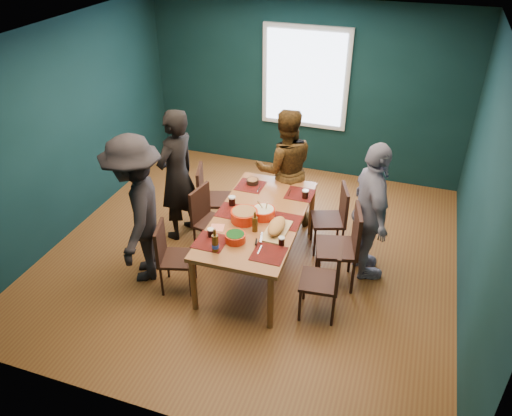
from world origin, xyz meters
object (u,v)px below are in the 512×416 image
at_px(dining_table, 259,221).
at_px(chair_left_near, 170,253).
at_px(bowl_herbs, 235,237).
at_px(cutting_board, 277,227).
at_px(person_far_left, 177,176).
at_px(person_back, 285,169).
at_px(chair_left_far, 208,194).
at_px(bowl_dumpling, 263,212).
at_px(person_right, 371,213).
at_px(chair_left_mid, 207,216).
at_px(bowl_salad, 244,215).
at_px(person_near_left, 137,210).
at_px(chair_right_near, 328,276).
at_px(chair_right_mid, 346,242).
at_px(chair_right_far, 335,214).

distance_m(dining_table, chair_left_near, 1.08).
distance_m(bowl_herbs, cutting_board, 0.48).
distance_m(person_far_left, person_back, 1.42).
height_order(chair_left_far, bowl_dumpling, bowl_dumpling).
relative_size(chair_left_far, person_far_left, 0.52).
relative_size(person_right, bowl_dumpling, 6.32).
xyz_separation_m(chair_left_mid, bowl_salad, (0.60, -0.29, 0.31)).
height_order(chair_left_mid, bowl_dumpling, bowl_dumpling).
bearing_deg(bowl_salad, person_near_left, -160.06).
bearing_deg(person_right, person_near_left, 86.70).
height_order(chair_left_far, chair_left_near, chair_left_far).
xyz_separation_m(chair_left_far, cutting_board, (1.20, -0.85, 0.28)).
relative_size(chair_left_near, chair_right_near, 0.94).
bearing_deg(bowl_dumpling, chair_right_mid, 3.28).
bearing_deg(person_far_left, chair_left_near, 34.85).
height_order(chair_left_near, chair_right_far, chair_right_far).
bearing_deg(chair_right_far, bowl_salad, -156.93).
height_order(person_back, bowl_dumpling, person_back).
bearing_deg(bowl_salad, person_back, 84.26).
relative_size(person_far_left, bowl_herbs, 7.90).
distance_m(person_back, cutting_board, 1.36).
bearing_deg(chair_right_mid, cutting_board, -172.41).
relative_size(chair_left_mid, person_near_left, 0.49).
height_order(person_near_left, cutting_board, person_near_left).
distance_m(chair_left_far, chair_left_near, 1.28).
bearing_deg(cutting_board, chair_left_mid, 161.13).
relative_size(chair_left_mid, cutting_board, 1.50).
distance_m(chair_left_near, chair_right_near, 1.79).
height_order(chair_left_mid, person_near_left, person_near_left).
bearing_deg(chair_left_mid, bowl_salad, -15.18).
relative_size(chair_right_near, person_back, 0.55).
bearing_deg(chair_right_far, person_far_left, 169.72).
relative_size(chair_left_near, person_near_left, 0.47).
xyz_separation_m(chair_left_near, person_near_left, (-0.42, 0.11, 0.41)).
bearing_deg(person_far_left, bowl_salad, 79.40).
height_order(chair_right_mid, cutting_board, chair_right_mid).
bearing_deg(chair_left_far, bowl_herbs, -71.45).
xyz_separation_m(chair_right_near, person_back, (-0.95, 1.62, 0.30)).
distance_m(chair_right_mid, bowl_dumpling, 0.99).
height_order(chair_left_mid, person_back, person_back).
bearing_deg(chair_right_near, person_back, 114.10).
height_order(chair_left_far, bowl_herbs, chair_left_far).
distance_m(person_far_left, cutting_board, 1.63).
relative_size(person_near_left, bowl_dumpling, 6.67).
bearing_deg(person_back, chair_right_near, 95.56).
bearing_deg(dining_table, person_far_left, 161.36).
height_order(chair_left_near, chair_right_near, chair_right_near).
distance_m(person_back, person_near_left, 2.07).
relative_size(chair_left_near, person_right, 0.50).
xyz_separation_m(dining_table, chair_right_far, (0.78, 0.69, -0.16)).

